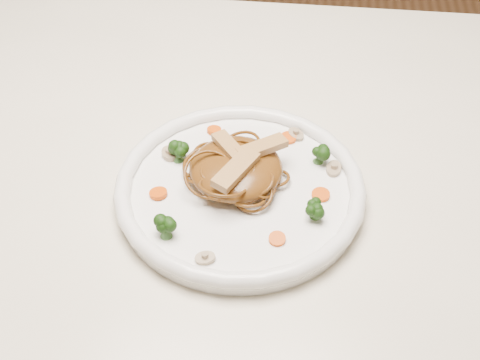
# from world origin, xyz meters

# --- Properties ---
(table) EXTENTS (1.20, 0.80, 0.75)m
(table) POSITION_xyz_m (0.00, 0.00, 0.65)
(table) COLOR white
(table) RESTS_ON ground
(plate) EXTENTS (0.30, 0.30, 0.02)m
(plate) POSITION_xyz_m (0.07, -0.08, 0.76)
(plate) COLOR white
(plate) RESTS_ON table
(noodle_mound) EXTENTS (0.14, 0.14, 0.04)m
(noodle_mound) POSITION_xyz_m (0.06, -0.06, 0.78)
(noodle_mound) COLOR brown
(noodle_mound) RESTS_ON plate
(chicken_a) EXTENTS (0.06, 0.05, 0.01)m
(chicken_a) POSITION_xyz_m (0.09, -0.04, 0.80)
(chicken_a) COLOR tan
(chicken_a) RESTS_ON noodle_mound
(chicken_b) EXTENTS (0.05, 0.06, 0.01)m
(chicken_b) POSITION_xyz_m (0.05, -0.05, 0.80)
(chicken_b) COLOR tan
(chicken_b) RESTS_ON noodle_mound
(chicken_c) EXTENTS (0.05, 0.07, 0.01)m
(chicken_c) POSITION_xyz_m (0.07, -0.08, 0.80)
(chicken_c) COLOR tan
(chicken_c) RESTS_ON noodle_mound
(broccoli_0) EXTENTS (0.03, 0.03, 0.03)m
(broccoli_0) POSITION_xyz_m (0.16, -0.02, 0.78)
(broccoli_0) COLOR #19390B
(broccoli_0) RESTS_ON plate
(broccoli_1) EXTENTS (0.03, 0.03, 0.03)m
(broccoli_1) POSITION_xyz_m (-0.01, -0.04, 0.78)
(broccoli_1) COLOR #19390B
(broccoli_1) RESTS_ON plate
(broccoli_2) EXTENTS (0.04, 0.04, 0.03)m
(broccoli_2) POSITION_xyz_m (-0.00, -0.16, 0.78)
(broccoli_2) COLOR #19390B
(broccoli_2) RESTS_ON plate
(broccoli_3) EXTENTS (0.03, 0.03, 0.03)m
(broccoli_3) POSITION_xyz_m (0.16, -0.11, 0.78)
(broccoli_3) COLOR #19390B
(broccoli_3) RESTS_ON plate
(carrot_0) EXTENTS (0.02, 0.02, 0.00)m
(carrot_0) POSITION_xyz_m (0.12, 0.02, 0.77)
(carrot_0) COLOR #ED4F08
(carrot_0) RESTS_ON plate
(carrot_1) EXTENTS (0.02, 0.02, 0.00)m
(carrot_1) POSITION_xyz_m (-0.03, -0.10, 0.77)
(carrot_1) COLOR #ED4F08
(carrot_1) RESTS_ON plate
(carrot_2) EXTENTS (0.03, 0.03, 0.00)m
(carrot_2) POSITION_xyz_m (0.17, -0.08, 0.77)
(carrot_2) COLOR #ED4F08
(carrot_2) RESTS_ON plate
(carrot_3) EXTENTS (0.02, 0.02, 0.00)m
(carrot_3) POSITION_xyz_m (0.02, 0.02, 0.77)
(carrot_3) COLOR #ED4F08
(carrot_3) RESTS_ON plate
(carrot_4) EXTENTS (0.02, 0.02, 0.00)m
(carrot_4) POSITION_xyz_m (0.12, -0.15, 0.77)
(carrot_4) COLOR #ED4F08
(carrot_4) RESTS_ON plate
(mushroom_0) EXTENTS (0.03, 0.03, 0.01)m
(mushroom_0) POSITION_xyz_m (0.04, -0.19, 0.77)
(mushroom_0) COLOR tan
(mushroom_0) RESTS_ON plate
(mushroom_1) EXTENTS (0.03, 0.03, 0.01)m
(mushroom_1) POSITION_xyz_m (0.18, -0.03, 0.77)
(mushroom_1) COLOR tan
(mushroom_1) RESTS_ON plate
(mushroom_2) EXTENTS (0.04, 0.04, 0.01)m
(mushroom_2) POSITION_xyz_m (-0.03, -0.03, 0.77)
(mushroom_2) COLOR tan
(mushroom_2) RESTS_ON plate
(mushroom_3) EXTENTS (0.03, 0.03, 0.01)m
(mushroom_3) POSITION_xyz_m (0.13, 0.03, 0.77)
(mushroom_3) COLOR tan
(mushroom_3) RESTS_ON plate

